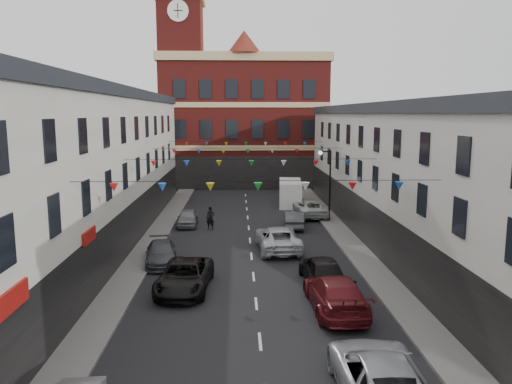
{
  "coord_description": "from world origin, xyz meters",
  "views": [
    {
      "loc": [
        -0.85,
        -26.68,
        8.99
      ],
      "look_at": [
        0.42,
        7.62,
        3.58
      ],
      "focal_mm": 35.0,
      "sensor_mm": 36.0,
      "label": 1
    }
  ],
  "objects": [
    {
      "name": "ground",
      "position": [
        0.0,
        0.0,
        0.0
      ],
      "size": [
        160.0,
        160.0,
        0.0
      ],
      "primitive_type": "plane",
      "color": "black",
      "rests_on": "ground"
    },
    {
      "name": "pavement_left",
      "position": [
        -6.9,
        2.0,
        0.07
      ],
      "size": [
        1.8,
        64.0,
        0.15
      ],
      "primitive_type": "cube",
      "color": "#605E5B",
      "rests_on": "ground"
    },
    {
      "name": "pavement_right",
      "position": [
        6.9,
        2.0,
        0.07
      ],
      "size": [
        1.8,
        64.0,
        0.15
      ],
      "primitive_type": "cube",
      "color": "#605E5B",
      "rests_on": "ground"
    },
    {
      "name": "terrace_left",
      "position": [
        -11.78,
        1.0,
        5.35
      ],
      "size": [
        8.4,
        56.0,
        10.7
      ],
      "color": "beige",
      "rests_on": "ground"
    },
    {
      "name": "terrace_right",
      "position": [
        11.78,
        1.0,
        4.85
      ],
      "size": [
        8.4,
        56.0,
        9.7
      ],
      "color": "beige",
      "rests_on": "ground"
    },
    {
      "name": "civic_building",
      "position": [
        0.0,
        37.95,
        8.14
      ],
      "size": [
        20.6,
        13.3,
        18.5
      ],
      "color": "maroon",
      "rests_on": "ground"
    },
    {
      "name": "clock_tower",
      "position": [
        -7.5,
        35.0,
        14.93
      ],
      "size": [
        5.6,
        5.6,
        30.0
      ],
      "color": "maroon",
      "rests_on": "ground"
    },
    {
      "name": "distant_hill",
      "position": [
        -4.0,
        62.0,
        5.0
      ],
      "size": [
        40.0,
        14.0,
        10.0
      ],
      "primitive_type": "cube",
      "color": "#2D5226",
      "rests_on": "ground"
    },
    {
      "name": "street_lamp",
      "position": [
        6.55,
        14.0,
        3.9
      ],
      "size": [
        1.1,
        0.36,
        6.0
      ],
      "color": "black",
      "rests_on": "ground"
    },
    {
      "name": "car_left_c",
      "position": [
        -3.6,
        -2.03,
        0.75
      ],
      "size": [
        2.88,
        5.58,
        1.5
      ],
      "primitive_type": "imported",
      "rotation": [
        0.0,
        0.0,
        -0.07
      ],
      "color": "black",
      "rests_on": "ground"
    },
    {
      "name": "car_left_d",
      "position": [
        -5.5,
        2.66,
        0.65
      ],
      "size": [
        2.4,
        4.68,
        1.3
      ],
      "primitive_type": "imported",
      "rotation": [
        0.0,
        0.0,
        0.13
      ],
      "color": "#43474B",
      "rests_on": "ground"
    },
    {
      "name": "car_left_e",
      "position": [
        -4.92,
        12.97,
        0.66
      ],
      "size": [
        1.66,
        3.92,
        1.32
      ],
      "primitive_type": "imported",
      "rotation": [
        0.0,
        0.0,
        0.03
      ],
      "color": "gray",
      "rests_on": "ground"
    },
    {
      "name": "car_right_b",
      "position": [
        3.6,
        -12.27,
        0.82
      ],
      "size": [
        2.82,
        5.92,
        1.63
      ],
      "primitive_type": "imported",
      "rotation": [
        0.0,
        0.0,
        3.12
      ],
      "color": "#9D9EA4",
      "rests_on": "ground"
    },
    {
      "name": "car_right_c",
      "position": [
        3.6,
        -4.95,
        0.82
      ],
      "size": [
        2.47,
        5.73,
        1.64
      ],
      "primitive_type": "imported",
      "rotation": [
        0.0,
        0.0,
        3.17
      ],
      "color": "maroon",
      "rests_on": "ground"
    },
    {
      "name": "car_right_d",
      "position": [
        3.6,
        -1.35,
        0.79
      ],
      "size": [
        2.15,
        4.76,
        1.58
      ],
      "primitive_type": "imported",
      "rotation": [
        0.0,
        0.0,
        3.2
      ],
      "color": "black",
      "rests_on": "ground"
    },
    {
      "name": "car_right_e",
      "position": [
        3.6,
        11.9,
        0.68
      ],
      "size": [
        1.75,
        4.2,
        1.35
      ],
      "primitive_type": "imported",
      "rotation": [
        0.0,
        0.0,
        3.06
      ],
      "color": "#43474A",
      "rests_on": "ground"
    },
    {
      "name": "car_right_f",
      "position": [
        5.5,
        16.22,
        0.77
      ],
      "size": [
        2.69,
        5.58,
        1.53
      ],
      "primitive_type": "imported",
      "rotation": [
        0.0,
        0.0,
        3.17
      ],
      "color": "silver",
      "rests_on": "ground"
    },
    {
      "name": "moving_car",
      "position": [
        1.8,
        5.42,
        0.81
      ],
      "size": [
        3.0,
        5.94,
        1.61
      ],
      "primitive_type": "imported",
      "rotation": [
        0.0,
        0.0,
        3.2
      ],
      "color": "silver",
      "rests_on": "ground"
    },
    {
      "name": "white_van",
      "position": [
        4.34,
        21.88,
        1.22
      ],
      "size": [
        2.57,
        5.66,
        2.44
      ],
      "primitive_type": "cube",
      "rotation": [
        0.0,
        0.0,
        -0.08
      ],
      "color": "white",
      "rests_on": "ground"
    },
    {
      "name": "pedestrian",
      "position": [
        -3.0,
        11.53,
        0.92
      ],
      "size": [
        0.75,
        0.58,
        1.84
      ],
      "primitive_type": "imported",
      "rotation": [
        0.0,
        0.0,
        -0.23
      ],
      "color": "black",
      "rests_on": "ground"
    }
  ]
}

